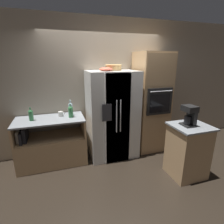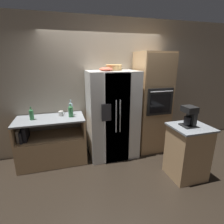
# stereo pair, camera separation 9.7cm
# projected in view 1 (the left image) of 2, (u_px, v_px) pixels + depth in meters

# --- Properties ---
(ground_plane) EXTENTS (20.00, 20.00, 0.00)m
(ground_plane) POSITION_uv_depth(u_px,v_px,m) (110.00, 154.00, 3.80)
(ground_plane) COLOR black
(wall_back) EXTENTS (12.00, 0.06, 2.80)m
(wall_back) POSITION_uv_depth(u_px,v_px,m) (104.00, 87.00, 3.79)
(wall_back) COLOR tan
(wall_back) RESTS_ON ground_plane
(counter_left) EXTENTS (1.26, 0.67, 0.92)m
(counter_left) POSITION_uv_depth(u_px,v_px,m) (52.00, 147.00, 3.43)
(counter_left) COLOR tan
(counter_left) RESTS_ON ground_plane
(refrigerator) EXTENTS (0.98, 0.78, 1.77)m
(refrigerator) POSITION_uv_depth(u_px,v_px,m) (112.00, 115.00, 3.59)
(refrigerator) COLOR silver
(refrigerator) RESTS_ON ground_plane
(wall_oven) EXTENTS (0.67, 0.73, 2.13)m
(wall_oven) POSITION_uv_depth(u_px,v_px,m) (151.00, 103.00, 3.83)
(wall_oven) COLOR tan
(wall_oven) RESTS_ON ground_plane
(island_counter) EXTENTS (0.62, 0.57, 0.94)m
(island_counter) POSITION_uv_depth(u_px,v_px,m) (188.00, 151.00, 3.01)
(island_counter) COLOR tan
(island_counter) RESTS_ON ground_plane
(wicker_basket) EXTENTS (0.32, 0.32, 0.11)m
(wicker_basket) POSITION_uv_depth(u_px,v_px,m) (114.00, 67.00, 3.43)
(wicker_basket) COLOR tan
(wicker_basket) RESTS_ON refrigerator
(fruit_bowl) EXTENTS (0.26, 0.26, 0.07)m
(fruit_bowl) POSITION_uv_depth(u_px,v_px,m) (106.00, 69.00, 3.22)
(fruit_bowl) COLOR #DB664C
(fruit_bowl) RESTS_ON refrigerator
(bottle_tall) EXTENTS (0.09, 0.09, 0.26)m
(bottle_tall) POSITION_uv_depth(u_px,v_px,m) (71.00, 111.00, 3.32)
(bottle_tall) COLOR #33723F
(bottle_tall) RESTS_ON counter_left
(bottle_short) EXTENTS (0.08, 0.08, 0.31)m
(bottle_short) POSITION_uv_depth(u_px,v_px,m) (71.00, 109.00, 3.43)
(bottle_short) COLOR silver
(bottle_short) RESTS_ON counter_left
(bottle_wide) EXTENTS (0.08, 0.08, 0.24)m
(bottle_wide) POSITION_uv_depth(u_px,v_px,m) (31.00, 115.00, 3.14)
(bottle_wide) COLOR #33723F
(bottle_wide) RESTS_ON counter_left
(mug) EXTENTS (0.13, 0.09, 0.10)m
(mug) POSITION_uv_depth(u_px,v_px,m) (61.00, 114.00, 3.38)
(mug) COLOR silver
(mug) RESTS_ON counter_left
(coffee_maker) EXTENTS (0.19, 0.22, 0.34)m
(coffee_maker) POSITION_uv_depth(u_px,v_px,m) (190.00, 115.00, 2.82)
(coffee_maker) COLOR black
(coffee_maker) RESTS_ON island_counter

